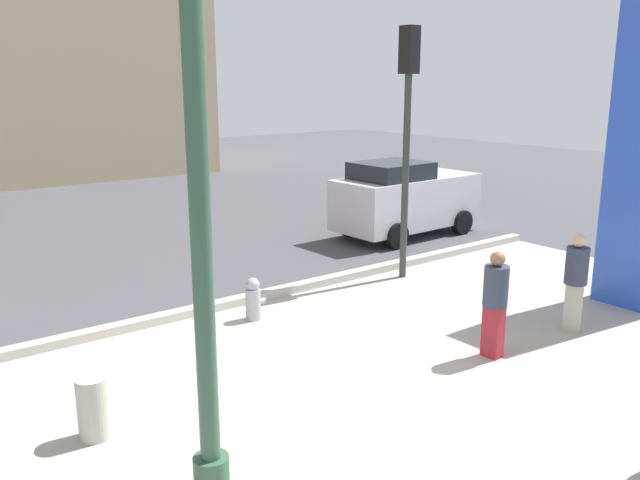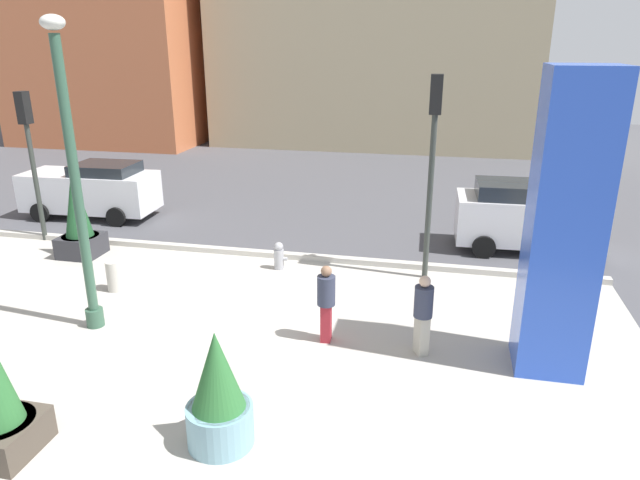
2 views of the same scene
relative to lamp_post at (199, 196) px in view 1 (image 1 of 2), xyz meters
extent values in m
plane|color=#47474C|center=(2.25, 5.60, -3.01)|extent=(60.00, 60.00, 0.00)
cube|color=#ADA89E|center=(2.25, -0.40, -3.01)|extent=(18.00, 10.00, 0.02)
cube|color=#B7B2A8|center=(2.25, 4.72, -2.93)|extent=(18.00, 0.24, 0.16)
cylinder|color=#335642|center=(0.00, 0.00, -2.81)|extent=(0.36, 0.36, 0.40)
cylinder|color=#335642|center=(0.00, 0.00, -0.08)|extent=(0.20, 0.20, 5.86)
cylinder|color=#99999E|center=(2.90, 3.92, -2.74)|extent=(0.26, 0.26, 0.55)
sphere|color=#99999E|center=(2.90, 3.92, -2.38)|extent=(0.24, 0.24, 0.24)
cylinder|color=#99999E|center=(3.07, 3.92, -2.71)|extent=(0.12, 0.10, 0.10)
cylinder|color=#B2ADA3|center=(-0.57, 1.74, -2.64)|extent=(0.36, 0.36, 0.75)
cylinder|color=#333833|center=(6.69, 4.17, -0.96)|extent=(0.14, 0.14, 4.11)
cube|color=black|center=(6.69, 4.17, 1.55)|extent=(0.28, 0.32, 0.90)
sphere|color=yellow|center=(6.69, 4.34, 1.82)|extent=(0.18, 0.18, 0.18)
cube|color=silver|center=(9.42, 6.85, -2.10)|extent=(4.03, 1.86, 1.28)
cube|color=#1E2328|center=(8.82, 6.83, -1.25)|extent=(1.84, 1.57, 0.42)
cylinder|color=black|center=(10.62, 7.76, -2.69)|extent=(0.65, 0.24, 0.64)
cylinder|color=black|center=(10.68, 6.04, -2.69)|extent=(0.65, 0.24, 0.64)
cylinder|color=black|center=(8.16, 7.67, -2.69)|extent=(0.65, 0.24, 0.64)
cylinder|color=black|center=(8.22, 5.95, -2.69)|extent=(0.65, 0.24, 0.64)
cube|color=#B2AD9E|center=(6.79, 0.32, -2.61)|extent=(0.31, 0.34, 0.81)
cylinder|color=#33384C|center=(6.79, 0.32, -1.90)|extent=(0.49, 0.49, 0.60)
sphere|color=beige|center=(6.79, 0.32, -1.49)|extent=(0.22, 0.22, 0.22)
cube|color=maroon|center=(4.90, 0.44, -2.61)|extent=(0.22, 0.29, 0.80)
cylinder|color=#33384C|center=(4.90, 0.44, -1.91)|extent=(0.38, 0.38, 0.60)
sphere|color=#8C664C|center=(4.90, 0.44, -1.50)|extent=(0.22, 0.22, 0.22)
camera|label=1|loc=(-2.68, -5.30, 1.03)|focal=37.20mm
camera|label=2|loc=(6.98, -9.63, 2.74)|focal=32.25mm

